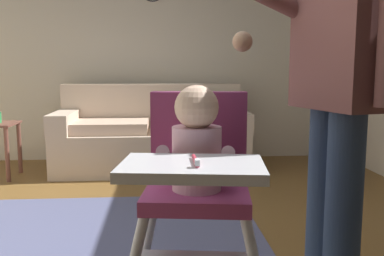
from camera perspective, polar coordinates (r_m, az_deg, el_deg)
The scene contains 4 objects.
wall_far at distance 4.85m, azimuth -7.63°, elevation 10.94°, with size 5.58×0.06×2.56m, color beige.
couch at distance 4.38m, azimuth -5.30°, elevation -1.12°, with size 1.91×0.86×0.86m.
high_chair at distance 1.49m, azimuth 0.66°, elevation -5.52°, with size 0.68×0.78×0.97m.
adult_standing at distance 1.73m, azimuth 18.97°, elevation 3.98°, with size 0.59×0.50×1.61m.
Camera 1 is at (0.27, -2.15, 1.02)m, focal length 39.66 mm.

